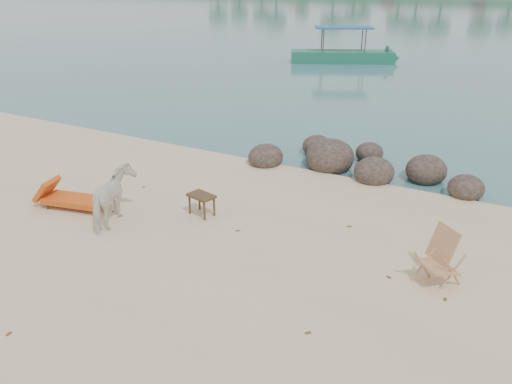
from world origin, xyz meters
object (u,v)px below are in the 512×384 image
deck_chair (439,261)px  side_table (202,206)px  lounge_chair (75,198)px  boulders (355,163)px  boat_near (344,33)px  cow (114,199)px

deck_chair → side_table: bearing=-142.3°
lounge_chair → boulders: bearing=35.6°
lounge_chair → boat_near: boat_near is taller
boat_near → boulders: bearing=-95.0°
cow → boat_near: size_ratio=0.20×
side_table → boat_near: (-4.43, 22.01, 1.46)m
side_table → deck_chair: size_ratio=0.63×
cow → deck_chair: size_ratio=1.47×
lounge_chair → deck_chair: deck_chair is taller
side_table → boulders: bearing=77.8°
cow → side_table: size_ratio=2.32×
boulders → deck_chair: size_ratio=6.57×
boulders → boat_near: bearing=110.5°
deck_chair → boat_near: (-9.62, 22.30, 1.22)m
boat_near → cow: bearing=-108.3°
cow → boat_near: (-2.97, 23.22, 1.10)m
cow → deck_chair: 6.71m
boulders → side_table: boulders is taller
side_table → lounge_chair: (-2.81, -1.09, 0.03)m
deck_chair → boat_near: boat_near is taller
boat_near → deck_chair: bearing=-92.2°
boulders → lounge_chair: boulders is taller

